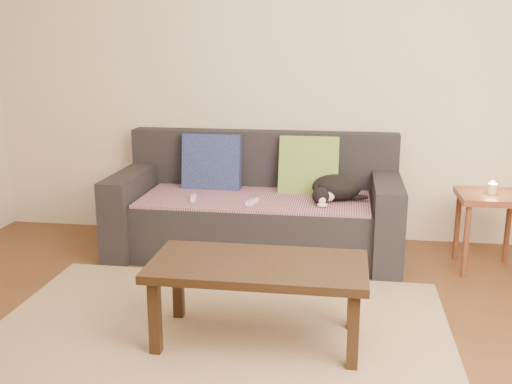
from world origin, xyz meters
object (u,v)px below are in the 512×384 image
(sofa, at_px, (257,211))
(side_table, at_px, (490,207))
(coffee_table, at_px, (258,273))
(wii_remote_b, at_px, (252,202))
(cat, at_px, (335,188))
(wii_remote_a, at_px, (193,198))

(sofa, relative_size, side_table, 3.86)
(side_table, height_order, coffee_table, side_table)
(wii_remote_b, xyz_separation_m, coffee_table, (0.22, -1.16, -0.07))
(cat, xyz_separation_m, coffee_table, (-0.36, -1.34, -0.14))
(cat, distance_m, wii_remote_a, 1.02)
(wii_remote_a, xyz_separation_m, wii_remote_b, (0.43, -0.04, 0.00))
(cat, bearing_deg, wii_remote_b, 175.85)
(sofa, xyz_separation_m, side_table, (1.64, -0.15, 0.14))
(sofa, relative_size, cat, 4.70)
(sofa, bearing_deg, cat, -9.05)
(cat, height_order, coffee_table, cat)
(wii_remote_a, distance_m, coffee_table, 1.37)
(coffee_table, bearing_deg, wii_remote_a, 118.50)
(side_table, bearing_deg, wii_remote_b, -175.64)
(cat, bearing_deg, wii_remote_a, 166.21)
(sofa, xyz_separation_m, wii_remote_a, (-0.43, -0.24, 0.15))
(cat, relative_size, wii_remote_b, 2.98)
(sofa, height_order, cat, sofa)
(cat, bearing_deg, sofa, 148.98)
(sofa, height_order, coffee_table, sofa)
(wii_remote_b, relative_size, coffee_table, 0.13)
(sofa, relative_size, wii_remote_b, 14.00)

